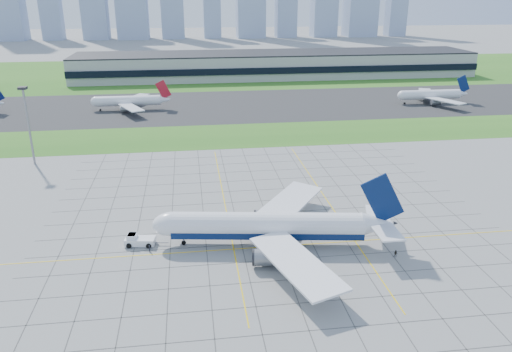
{
  "coord_description": "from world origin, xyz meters",
  "views": [
    {
      "loc": [
        -18.41,
        -100.02,
        54.16
      ],
      "look_at": [
        -1.29,
        24.91,
        7.0
      ],
      "focal_mm": 35.0,
      "sensor_mm": 36.0,
      "label": 1
    }
  ],
  "objects_px": {
    "distant_jet_1": "(130,101)",
    "crew_near": "(150,249)",
    "crew_far": "(396,254)",
    "distant_jet_2": "(432,95)",
    "pushback_tug": "(139,240)",
    "airliner": "(269,226)",
    "light_mast": "(27,116)"
  },
  "relations": [
    {
      "from": "distant_jet_1",
      "to": "crew_near",
      "type": "bearing_deg",
      "value": -82.82
    },
    {
      "from": "crew_near",
      "to": "distant_jet_1",
      "type": "height_order",
      "value": "distant_jet_1"
    },
    {
      "from": "crew_far",
      "to": "distant_jet_2",
      "type": "bearing_deg",
      "value": 99.28
    },
    {
      "from": "crew_far",
      "to": "crew_near",
      "type": "bearing_deg",
      "value": -152.33
    },
    {
      "from": "pushback_tug",
      "to": "distant_jet_1",
      "type": "bearing_deg",
      "value": 104.92
    },
    {
      "from": "pushback_tug",
      "to": "crew_near",
      "type": "xyz_separation_m",
      "value": [
        2.66,
        -3.7,
        -0.33
      ]
    },
    {
      "from": "crew_far",
      "to": "distant_jet_2",
      "type": "xyz_separation_m",
      "value": [
        79.39,
        146.26,
        3.67
      ]
    },
    {
      "from": "airliner",
      "to": "pushback_tug",
      "type": "distance_m",
      "value": 29.65
    },
    {
      "from": "crew_near",
      "to": "pushback_tug",
      "type": "bearing_deg",
      "value": 40.96
    },
    {
      "from": "airliner",
      "to": "pushback_tug",
      "type": "relative_size",
      "value": 5.65
    },
    {
      "from": "light_mast",
      "to": "crew_far",
      "type": "distance_m",
      "value": 121.63
    },
    {
      "from": "light_mast",
      "to": "pushback_tug",
      "type": "height_order",
      "value": "light_mast"
    },
    {
      "from": "pushback_tug",
      "to": "light_mast",
      "type": "bearing_deg",
      "value": 130.72
    },
    {
      "from": "pushback_tug",
      "to": "distant_jet_2",
      "type": "distance_m",
      "value": 189.5
    },
    {
      "from": "crew_near",
      "to": "crew_far",
      "type": "relative_size",
      "value": 1.07
    },
    {
      "from": "crew_near",
      "to": "distant_jet_2",
      "type": "xyz_separation_m",
      "value": [
        132.13,
        136.86,
        3.61
      ]
    },
    {
      "from": "airliner",
      "to": "distant_jet_1",
      "type": "height_order",
      "value": "airliner"
    },
    {
      "from": "light_mast",
      "to": "distant_jet_2",
      "type": "xyz_separation_m",
      "value": [
        173.73,
        71.04,
        -11.7
      ]
    },
    {
      "from": "airliner",
      "to": "distant_jet_2",
      "type": "distance_m",
      "value": 173.24
    },
    {
      "from": "crew_far",
      "to": "distant_jet_1",
      "type": "height_order",
      "value": "distant_jet_1"
    },
    {
      "from": "light_mast",
      "to": "airliner",
      "type": "bearing_deg",
      "value": -44.22
    },
    {
      "from": "pushback_tug",
      "to": "distant_jet_1",
      "type": "relative_size",
      "value": 0.23
    },
    {
      "from": "distant_jet_1",
      "to": "distant_jet_2",
      "type": "height_order",
      "value": "same"
    },
    {
      "from": "pushback_tug",
      "to": "crew_near",
      "type": "distance_m",
      "value": 4.56
    },
    {
      "from": "pushback_tug",
      "to": "distant_jet_2",
      "type": "height_order",
      "value": "distant_jet_2"
    },
    {
      "from": "crew_near",
      "to": "airliner",
      "type": "bearing_deg",
      "value": -85.72
    },
    {
      "from": "light_mast",
      "to": "distant_jet_2",
      "type": "bearing_deg",
      "value": 22.24
    },
    {
      "from": "airliner",
      "to": "crew_far",
      "type": "bearing_deg",
      "value": -10.19
    },
    {
      "from": "light_mast",
      "to": "pushback_tug",
      "type": "bearing_deg",
      "value": -57.92
    },
    {
      "from": "light_mast",
      "to": "crew_far",
      "type": "bearing_deg",
      "value": -38.56
    },
    {
      "from": "pushback_tug",
      "to": "distant_jet_1",
      "type": "distance_m",
      "value": 139.5
    },
    {
      "from": "crew_far",
      "to": "distant_jet_2",
      "type": "height_order",
      "value": "distant_jet_2"
    }
  ]
}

